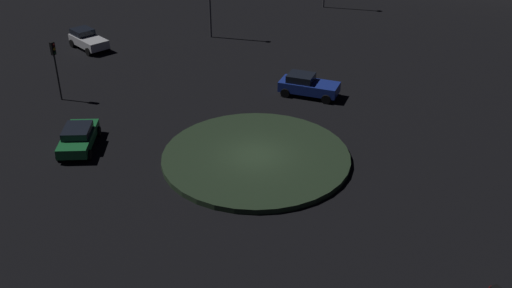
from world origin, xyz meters
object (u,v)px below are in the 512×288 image
traffic_light_west (55,59)px  car_white (88,40)px  car_green (78,137)px  car_blue (307,85)px

traffic_light_west → car_white: bearing=124.8°
car_green → car_blue: bearing=-64.8°
car_white → car_blue: 20.69m
car_green → traffic_light_west: traffic_light_west is taller
car_green → traffic_light_west: (-7.07, 2.68, 2.32)m
car_blue → traffic_light_west: size_ratio=1.06×
car_green → traffic_light_west: bearing=21.4°
car_blue → traffic_light_west: traffic_light_west is taller
traffic_light_west → car_green: bearing=-34.9°
car_white → car_green: size_ratio=0.95×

